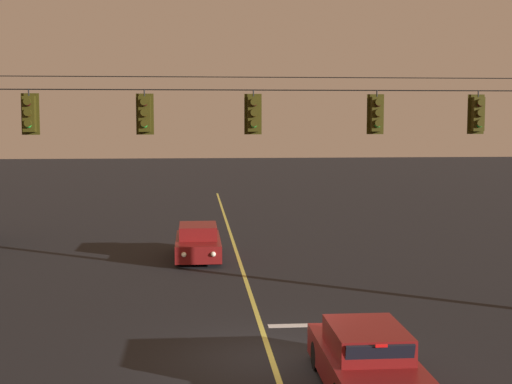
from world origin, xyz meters
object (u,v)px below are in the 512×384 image
(traffic_light_left_inner, at_px, (145,114))
(traffic_light_centre, at_px, (253,114))
(traffic_light_leftmost, at_px, (29,114))
(traffic_light_rightmost, at_px, (478,114))
(car_waiting_near_lane, at_px, (366,360))
(car_oncoming_lead, at_px, (198,243))
(traffic_light_right_inner, at_px, (377,114))

(traffic_light_left_inner, bearing_deg, traffic_light_centre, 0.00)
(traffic_light_leftmost, distance_m, traffic_light_left_inner, 3.08)
(traffic_light_centre, bearing_deg, traffic_light_left_inner, 180.00)
(traffic_light_centre, bearing_deg, traffic_light_rightmost, 0.00)
(car_waiting_near_lane, relative_size, car_oncoming_lead, 0.98)
(traffic_light_leftmost, distance_m, car_waiting_near_lane, 11.00)
(car_oncoming_lead, bearing_deg, traffic_light_leftmost, -115.42)
(traffic_light_centre, relative_size, traffic_light_rightmost, 1.00)
(traffic_light_left_inner, xyz_separation_m, car_oncoming_lead, (1.48, 9.60, -5.19))
(traffic_light_centre, height_order, car_oncoming_lead, traffic_light_centre)
(traffic_light_left_inner, relative_size, traffic_light_rightmost, 1.00)
(traffic_light_left_inner, bearing_deg, car_waiting_near_lane, -48.52)
(traffic_light_leftmost, xyz_separation_m, traffic_light_right_inner, (9.51, 0.00, 0.00))
(traffic_light_rightmost, bearing_deg, traffic_light_centre, 180.00)
(traffic_light_leftmost, relative_size, car_waiting_near_lane, 0.28)
(traffic_light_left_inner, relative_size, car_waiting_near_lane, 0.28)
(traffic_light_centre, height_order, car_waiting_near_lane, traffic_light_centre)
(traffic_light_centre, xyz_separation_m, car_oncoming_lead, (-1.49, 9.60, -5.19))
(traffic_light_right_inner, relative_size, car_oncoming_lead, 0.28)
(traffic_light_rightmost, bearing_deg, traffic_light_leftmost, 180.00)
(traffic_light_right_inner, bearing_deg, traffic_light_centre, 180.00)
(traffic_light_centre, xyz_separation_m, car_waiting_near_lane, (1.92, -5.54, -5.19))
(traffic_light_rightmost, xyz_separation_m, car_waiting_near_lane, (-4.46, -5.54, -5.19))
(traffic_light_leftmost, bearing_deg, traffic_light_left_inner, 0.00)
(traffic_light_rightmost, bearing_deg, traffic_light_left_inner, 180.00)
(traffic_light_left_inner, xyz_separation_m, traffic_light_centre, (2.98, 0.00, 0.00))
(traffic_light_leftmost, xyz_separation_m, car_waiting_near_lane, (7.97, -5.54, -5.19))
(traffic_light_centre, distance_m, car_oncoming_lead, 11.01)
(traffic_light_right_inner, distance_m, traffic_light_rightmost, 2.92)
(traffic_light_leftmost, height_order, traffic_light_right_inner, same)
(car_waiting_near_lane, bearing_deg, traffic_light_leftmost, 145.21)
(traffic_light_centre, bearing_deg, car_waiting_near_lane, -70.89)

